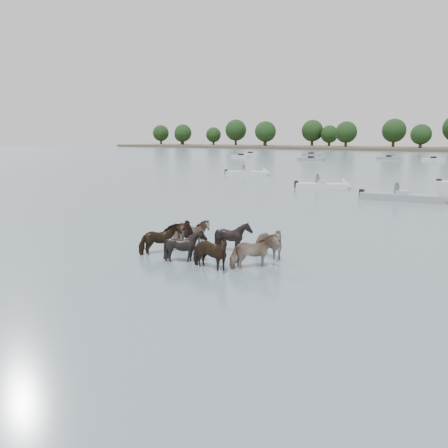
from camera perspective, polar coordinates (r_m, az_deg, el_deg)
The scene contains 7 objects.
ground at distance 17.23m, azimuth 0.35°, elevation -4.29°, with size 400.00×400.00×0.00m, color slate.
shoreline at distance 182.04m, azimuth 8.11°, elevation 9.57°, with size 160.00×30.00×1.00m, color #4C4233.
pony_herd at distance 17.31m, azimuth -1.84°, elevation -2.44°, with size 5.97×3.86×1.46m.
motorboat_a at distance 41.26m, azimuth 13.20°, elevation 4.67°, with size 5.14×3.35×1.92m.
motorboat_b at distance 35.16m, azimuth 22.82°, elevation 3.06°, with size 6.41×2.21×1.92m.
motorboat_f at distance 54.64m, azimuth 3.66°, elevation 6.41°, with size 5.51×3.82×1.92m.
treeline at distance 180.96m, azimuth 10.07°, elevation 11.43°, with size 150.69×22.07×12.46m.
Camera 1 is at (9.16, -13.88, 4.53)m, focal length 36.28 mm.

